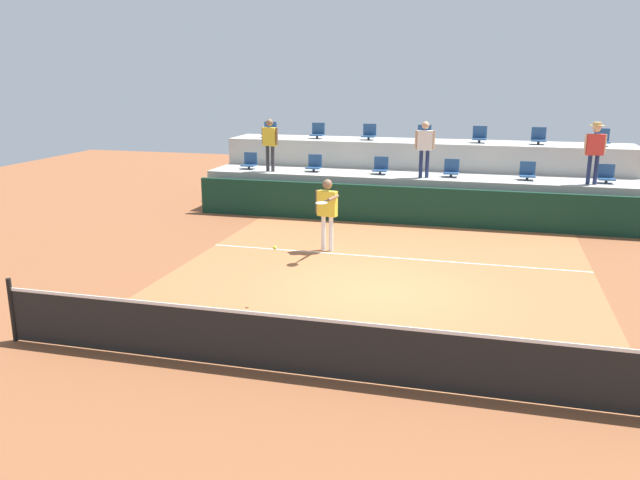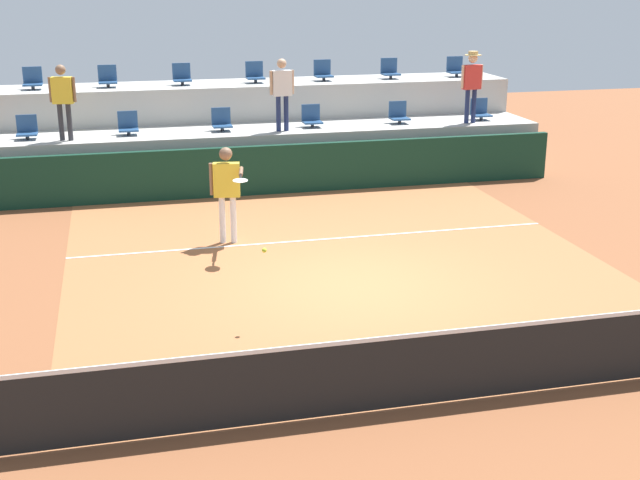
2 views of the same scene
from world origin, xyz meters
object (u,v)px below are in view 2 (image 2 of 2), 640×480
object	(u,v)px
stadium_chair_upper_mid_right	(323,72)
spectator_in_white	(282,88)
stadium_chair_upper_far_left	(33,80)
stadium_chair_lower_left	(128,125)
stadium_chair_lower_mid_right	(312,118)
tennis_player	(227,185)
stadium_chair_upper_mid_left	(182,76)
stadium_chair_upper_far_right	(456,68)
stadium_chair_lower_far_right	(480,111)
stadium_chair_lower_mid_left	(222,121)
stadium_chair_lower_right	(399,114)
stadium_chair_lower_far_left	(27,129)
spectator_with_hat	(472,79)
spectator_leaning_on_rail	(63,95)
tennis_ball	(264,250)
stadium_chair_upper_center	(255,74)
stadium_chair_upper_left	(108,78)
stadium_chair_upper_right	(390,70)

from	to	relation	value
stadium_chair_upper_mid_right	spectator_in_white	size ratio (longest dim) A/B	0.32
spectator_in_white	stadium_chair_upper_far_left	bearing A→B (deg)	158.57
stadium_chair_lower_left	stadium_chair_lower_mid_right	distance (m)	4.24
tennis_player	stadium_chair_upper_mid_right	bearing A→B (deg)	62.31
stadium_chair_lower_mid_right	spectator_in_white	distance (m)	1.16
stadium_chair_upper_mid_left	stadium_chair_upper_far_right	xyz separation A→B (m)	(7.19, 0.00, 0.00)
stadium_chair_lower_far_right	stadium_chair_lower_mid_left	bearing A→B (deg)	180.00
stadium_chair_lower_right	stadium_chair_lower_far_left	bearing A→B (deg)	180.00
stadium_chair_lower_left	tennis_player	distance (m)	4.91
stadium_chair_lower_mid_left	stadium_chair_upper_mid_right	xyz separation A→B (m)	(2.86, 1.80, 0.85)
stadium_chair_lower_left	spectator_with_hat	bearing A→B (deg)	-2.71
stadium_chair_lower_mid_left	spectator_leaning_on_rail	xyz separation A→B (m)	(-3.44, -0.38, 0.76)
stadium_chair_upper_far_right	stadium_chair_upper_far_left	bearing A→B (deg)	180.00
stadium_chair_lower_right	spectator_leaning_on_rail	bearing A→B (deg)	-177.16
stadium_chair_lower_mid_left	stadium_chair_upper_mid_right	bearing A→B (deg)	32.22
spectator_leaning_on_rail	tennis_ball	world-z (taller)	spectator_leaning_on_rail
stadium_chair_lower_far_left	stadium_chair_upper_far_left	size ratio (longest dim) A/B	1.00
stadium_chair_upper_mid_left	stadium_chair_lower_right	bearing A→B (deg)	-19.75
stadium_chair_upper_center	stadium_chair_upper_far_right	world-z (taller)	same
stadium_chair_upper_left	stadium_chair_upper_center	xyz separation A→B (m)	(3.59, 0.00, 0.00)
stadium_chair_lower_right	stadium_chair_lower_mid_right	bearing A→B (deg)	180.00
spectator_with_hat	tennis_ball	bearing A→B (deg)	-128.76
stadium_chair_lower_mid_left	stadium_chair_upper_far_left	world-z (taller)	stadium_chair_upper_far_left
tennis_player	spectator_in_white	xyz separation A→B (m)	(1.87, 4.24, 1.14)
stadium_chair_lower_left	stadium_chair_lower_far_right	xyz separation A→B (m)	(8.54, 0.00, 0.00)
stadium_chair_upper_far_left	stadium_chair_upper_center	size ratio (longest dim) A/B	1.00
stadium_chair_upper_mid_right	stadium_chair_upper_far_right	size ratio (longest dim) A/B	1.00
stadium_chair_upper_far_right	spectator_with_hat	size ratio (longest dim) A/B	0.30
tennis_player	spectator_in_white	world-z (taller)	spectator_in_white
stadium_chair_upper_far_left	stadium_chair_upper_mid_left	world-z (taller)	same
stadium_chair_lower_left	stadium_chair_upper_mid_right	xyz separation A→B (m)	(4.97, 1.80, 0.85)
stadium_chair_upper_mid_right	stadium_chair_upper_center	bearing A→B (deg)	180.00
stadium_chair_upper_right	stadium_chair_upper_far_right	distance (m)	1.83
stadium_chair_lower_right	spectator_leaning_on_rail	size ratio (longest dim) A/B	0.32
spectator_in_white	stadium_chair_upper_mid_left	bearing A→B (deg)	133.43
stadium_chair_upper_left	stadium_chair_upper_right	distance (m)	7.13
stadium_chair_lower_left	stadium_chair_upper_right	world-z (taller)	stadium_chair_upper_right
stadium_chair_lower_right	tennis_ball	distance (m)	9.79
stadium_chair_lower_far_right	stadium_chair_upper_mid_right	distance (m)	4.09
stadium_chair_upper_far_left	spectator_leaning_on_rail	bearing A→B (deg)	-70.60
stadium_chair_upper_far_left	tennis_ball	xyz separation A→B (m)	(3.68, -10.30, -1.20)
stadium_chair_lower_left	stadium_chair_upper_left	size ratio (longest dim) A/B	1.00
stadium_chair_upper_left	stadium_chair_lower_mid_left	bearing A→B (deg)	-35.89
stadium_chair_lower_far_right	stadium_chair_upper_mid_left	xyz separation A→B (m)	(-7.14, 1.80, 0.85)
stadium_chair_lower_mid_left	stadium_chair_upper_left	size ratio (longest dim) A/B	1.00
spectator_in_white	tennis_ball	bearing A→B (deg)	-103.06
stadium_chair_upper_mid_left	spectator_leaning_on_rail	xyz separation A→B (m)	(-2.73, -2.18, -0.09)
stadium_chair_lower_far_right	stadium_chair_upper_center	bearing A→B (deg)	161.33
stadium_chair_upper_mid_right	tennis_ball	world-z (taller)	stadium_chair_upper_mid_right
stadium_chair_lower_left	stadium_chair_upper_center	world-z (taller)	stadium_chair_upper_center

